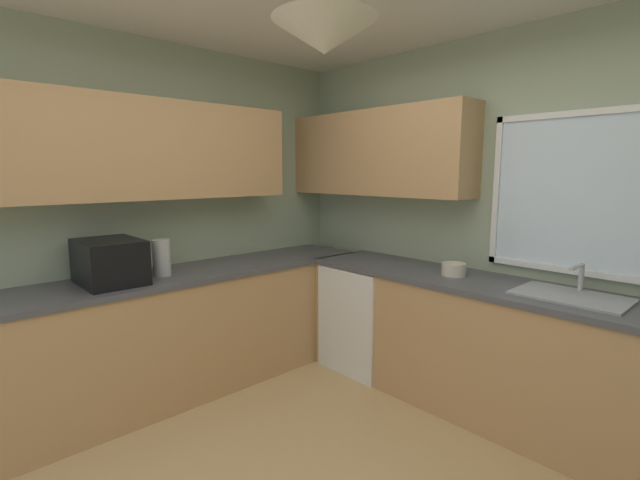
% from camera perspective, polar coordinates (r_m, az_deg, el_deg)
% --- Properties ---
extents(room_shell, '(4.02, 3.68, 2.68)m').
position_cam_1_polar(room_shell, '(2.53, 2.40, 11.45)').
color(room_shell, '#9EAD8E').
rests_on(room_shell, ground_plane).
extents(counter_run_left, '(0.65, 3.29, 0.92)m').
position_cam_1_polar(counter_run_left, '(3.52, -18.50, -11.41)').
color(counter_run_left, tan).
rests_on(counter_run_left, ground_plane).
extents(counter_run_back, '(3.11, 0.65, 0.92)m').
position_cam_1_polar(counter_run_back, '(3.26, 22.98, -13.33)').
color(counter_run_back, tan).
rests_on(counter_run_back, ground_plane).
extents(dishwasher, '(0.60, 0.60, 0.87)m').
position_cam_1_polar(dishwasher, '(3.84, 6.19, -9.67)').
color(dishwasher, white).
rests_on(dishwasher, ground_plane).
extents(microwave, '(0.48, 0.36, 0.29)m').
position_cam_1_polar(microwave, '(3.23, -25.41, -2.53)').
color(microwave, black).
rests_on(microwave, counter_run_left).
extents(kettle, '(0.12, 0.12, 0.26)m').
position_cam_1_polar(kettle, '(3.33, -19.68, -2.15)').
color(kettle, '#B7B7BC').
rests_on(kettle, counter_run_left).
extents(sink_assembly, '(0.60, 0.40, 0.19)m').
position_cam_1_polar(sink_assembly, '(3.01, 29.56, -6.22)').
color(sink_assembly, '#9EA0A5').
rests_on(sink_assembly, counter_run_back).
extents(bowl, '(0.17, 0.17, 0.09)m').
position_cam_1_polar(bowl, '(3.30, 16.81, -3.61)').
color(bowl, beige).
rests_on(bowl, counter_run_back).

